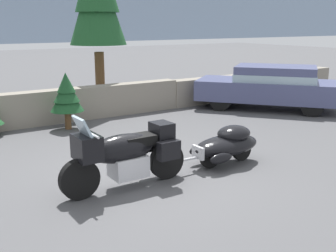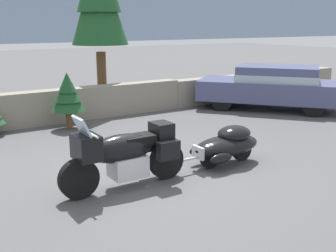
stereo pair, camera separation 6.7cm
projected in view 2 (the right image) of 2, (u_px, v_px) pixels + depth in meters
ground_plane at (147, 175)px, 7.69m from camera, size 80.00×80.00×0.00m
stone_guard_wall at (58, 107)px, 11.69m from camera, size 24.00×0.54×0.93m
touring_motorcycle at (125, 153)px, 6.93m from camera, size 2.31×0.76×1.33m
car_shaped_trailer at (227, 144)px, 8.18m from camera, size 2.20×0.78×0.76m
sedan_at_right_edge at (272, 86)px, 13.43m from camera, size 4.22×4.66×1.41m
pine_sapling_near at (68, 94)px, 10.82m from camera, size 0.87×0.87×1.50m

